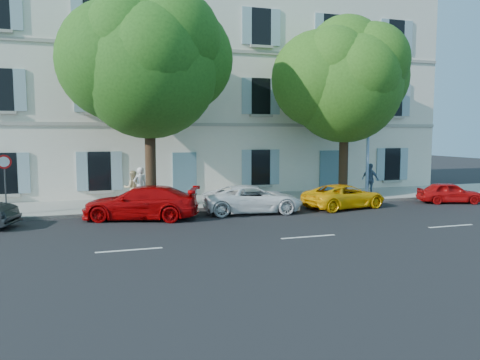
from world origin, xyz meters
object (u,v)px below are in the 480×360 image
object	(u,v)px
car_red_hatchback	(449,193)
pedestrian_c	(370,179)
pedestrian_a	(140,187)
car_yellow_supercar	(344,196)
car_red_coupe	(141,203)
tree_right	(345,86)
street_lamp	(370,115)
road_sign	(5,172)
pedestrian_b	(133,188)
tree_left	(149,69)
car_white_coupe	(253,199)

from	to	relation	value
car_red_hatchback	pedestrian_c	distance (m)	4.02
pedestrian_a	car_yellow_supercar	bearing A→B (deg)	142.62
car_red_coupe	pedestrian_a	size ratio (longest dim) A/B	2.61
tree_right	street_lamp	xyz separation A→B (m)	(1.03, -0.80, -1.51)
road_sign	pedestrian_b	size ratio (longest dim) A/B	1.54
tree_left	pedestrian_a	distance (m)	5.37
car_yellow_supercar	car_red_hatchback	size ratio (longest dim) A/B	1.31
car_red_coupe	tree_left	distance (m)	6.12
pedestrian_a	pedestrian_b	size ratio (longest dim) A/B	1.12
car_red_hatchback	pedestrian_c	size ratio (longest dim) A/B	1.78
road_sign	pedestrian_b	bearing A→B (deg)	13.35
car_yellow_supercar	car_red_hatchback	bearing A→B (deg)	-102.60
car_white_coupe	pedestrian_c	xyz separation A→B (m)	(7.72, 2.58, 0.40)
car_red_coupe	car_yellow_supercar	distance (m)	9.47
car_white_coupe	tree_left	world-z (taller)	tree_left
car_white_coupe	car_red_hatchback	size ratio (longest dim) A/B	1.44
car_red_hatchback	pedestrian_b	distance (m)	15.81
car_red_coupe	pedestrian_b	bearing A→B (deg)	-159.70
pedestrian_a	pedestrian_c	xyz separation A→B (m)	(12.38, 0.03, -0.04)
tree_left	road_sign	size ratio (longest dim) A/B	3.86
car_red_hatchback	road_sign	size ratio (longest dim) A/B	1.24
car_red_coupe	pedestrian_b	world-z (taller)	pedestrian_b
road_sign	street_lamp	size ratio (longest dim) A/B	0.33
car_yellow_supercar	tree_left	world-z (taller)	tree_left
car_yellow_supercar	car_red_hatchback	world-z (taller)	car_yellow_supercar
pedestrian_b	pedestrian_a	bearing A→B (deg)	123.26
car_white_coupe	pedestrian_c	size ratio (longest dim) A/B	2.56
car_red_coupe	car_yellow_supercar	world-z (taller)	car_red_coupe
tree_right	pedestrian_b	bearing A→B (deg)	176.50
car_red_hatchback	road_sign	world-z (taller)	road_sign
car_white_coupe	road_sign	distance (m)	10.43
tree_right	road_sign	xyz separation A→B (m)	(-16.08, -0.58, -4.01)
tree_left	pedestrian_c	distance (m)	13.11
tree_right	street_lamp	world-z (taller)	tree_right
car_red_hatchback	street_lamp	world-z (taller)	street_lamp
tree_left	street_lamp	size ratio (longest dim) A/B	1.28
tree_right	road_sign	world-z (taller)	tree_right
tree_right	pedestrian_b	distance (m)	11.97
tree_left	pedestrian_b	bearing A→B (deg)	128.68
car_white_coupe	pedestrian_a	xyz separation A→B (m)	(-4.66, 2.56, 0.44)
street_lamp	pedestrian_a	size ratio (longest dim) A/B	4.17
car_yellow_supercar	car_red_coupe	bearing A→B (deg)	79.16
street_lamp	pedestrian_b	distance (m)	12.48
car_red_hatchback	street_lamp	distance (m)	5.61
car_red_coupe	street_lamp	world-z (taller)	street_lamp
pedestrian_a	tree_left	bearing A→B (deg)	109.05
car_red_hatchback	tree_left	size ratio (longest dim) A/B	0.32
road_sign	pedestrian_c	distance (m)	17.97
tree_left	tree_right	distance (m)	10.11
car_yellow_supercar	pedestrian_b	world-z (taller)	pedestrian_b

